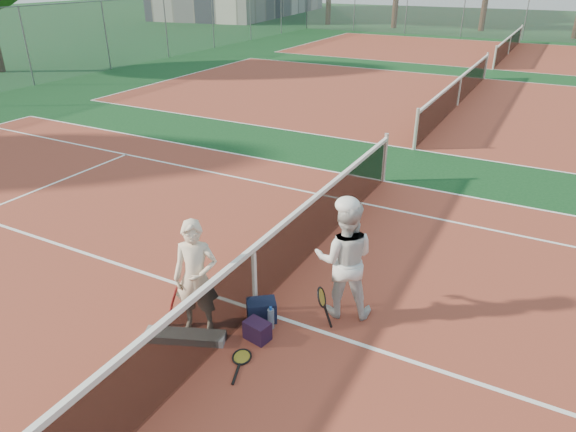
{
  "coord_description": "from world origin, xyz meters",
  "views": [
    {
      "loc": [
        3.18,
        -4.97,
        4.3
      ],
      "look_at": [
        0.0,
        0.97,
        1.05
      ],
      "focal_mm": 32.0,
      "sensor_mm": 36.0,
      "label": 1
    }
  ],
  "objects_px": {
    "net_main": "(254,279)",
    "player_b": "(345,259)",
    "racket_red": "(175,308)",
    "racket_spare": "(242,357)",
    "sports_bag_navy": "(261,311)",
    "water_bottle": "(271,319)",
    "player_a": "(196,278)",
    "racket_black_held": "(321,307)",
    "sports_bag_purple": "(257,331)"
  },
  "relations": [
    {
      "from": "net_main",
      "to": "sports_bag_purple",
      "type": "xyz_separation_m",
      "value": [
        0.35,
        -0.52,
        -0.38
      ]
    },
    {
      "from": "racket_black_held",
      "to": "racket_spare",
      "type": "height_order",
      "value": "racket_black_held"
    },
    {
      "from": "water_bottle",
      "to": "sports_bag_purple",
      "type": "bearing_deg",
      "value": -99.55
    },
    {
      "from": "player_b",
      "to": "sports_bag_purple",
      "type": "xyz_separation_m",
      "value": [
        -0.73,
        -1.07,
        -0.7
      ]
    },
    {
      "from": "player_b",
      "to": "net_main",
      "type": "bearing_deg",
      "value": 6.64
    },
    {
      "from": "sports_bag_navy",
      "to": "water_bottle",
      "type": "bearing_deg",
      "value": -25.44
    },
    {
      "from": "water_bottle",
      "to": "sports_bag_navy",
      "type": "bearing_deg",
      "value": 154.56
    },
    {
      "from": "player_b",
      "to": "racket_black_held",
      "type": "distance_m",
      "value": 0.7
    },
    {
      "from": "water_bottle",
      "to": "player_b",
      "type": "bearing_deg",
      "value": 49.46
    },
    {
      "from": "player_b",
      "to": "sports_bag_navy",
      "type": "bearing_deg",
      "value": 17.89
    },
    {
      "from": "player_b",
      "to": "racket_red",
      "type": "bearing_deg",
      "value": 15.96
    },
    {
      "from": "player_a",
      "to": "racket_spare",
      "type": "xyz_separation_m",
      "value": [
        0.8,
        -0.24,
        -0.77
      ]
    },
    {
      "from": "racket_red",
      "to": "sports_bag_navy",
      "type": "distance_m",
      "value": 1.14
    },
    {
      "from": "racket_black_held",
      "to": "sports_bag_purple",
      "type": "relative_size",
      "value": 1.81
    },
    {
      "from": "racket_red",
      "to": "sports_bag_navy",
      "type": "bearing_deg",
      "value": 6.15
    },
    {
      "from": "net_main",
      "to": "racket_black_held",
      "type": "xyz_separation_m",
      "value": [
        0.95,
        0.12,
        -0.22
      ]
    },
    {
      "from": "racket_red",
      "to": "water_bottle",
      "type": "relative_size",
      "value": 1.94
    },
    {
      "from": "player_b",
      "to": "racket_red",
      "type": "relative_size",
      "value": 2.86
    },
    {
      "from": "player_b",
      "to": "racket_red",
      "type": "distance_m",
      "value": 2.32
    },
    {
      "from": "net_main",
      "to": "player_b",
      "type": "relative_size",
      "value": 6.59
    },
    {
      "from": "racket_spare",
      "to": "sports_bag_purple",
      "type": "height_order",
      "value": "sports_bag_purple"
    },
    {
      "from": "sports_bag_navy",
      "to": "racket_spare",
      "type": "bearing_deg",
      "value": -77.27
    },
    {
      "from": "sports_bag_navy",
      "to": "player_a",
      "type": "bearing_deg",
      "value": -140.1
    },
    {
      "from": "player_b",
      "to": "racket_black_held",
      "type": "height_order",
      "value": "player_b"
    },
    {
      "from": "sports_bag_purple",
      "to": "water_bottle",
      "type": "bearing_deg",
      "value": 80.45
    },
    {
      "from": "net_main",
      "to": "water_bottle",
      "type": "bearing_deg",
      "value": -31.93
    },
    {
      "from": "racket_spare",
      "to": "sports_bag_navy",
      "type": "height_order",
      "value": "sports_bag_navy"
    },
    {
      "from": "sports_bag_navy",
      "to": "sports_bag_purple",
      "type": "bearing_deg",
      "value": -67.01
    },
    {
      "from": "sports_bag_navy",
      "to": "water_bottle",
      "type": "relative_size",
      "value": 1.29
    },
    {
      "from": "net_main",
      "to": "player_a",
      "type": "bearing_deg",
      "value": -123.04
    },
    {
      "from": "racket_red",
      "to": "sports_bag_navy",
      "type": "height_order",
      "value": "racket_red"
    },
    {
      "from": "racket_spare",
      "to": "water_bottle",
      "type": "xyz_separation_m",
      "value": [
        0.03,
        0.67,
        0.14
      ]
    },
    {
      "from": "net_main",
      "to": "sports_bag_purple",
      "type": "distance_m",
      "value": 0.73
    },
    {
      "from": "player_b",
      "to": "player_a",
      "type": "bearing_deg",
      "value": 18.51
    },
    {
      "from": "player_b",
      "to": "racket_red",
      "type": "height_order",
      "value": "player_b"
    },
    {
      "from": "racket_spare",
      "to": "water_bottle",
      "type": "bearing_deg",
      "value": -22.07
    },
    {
      "from": "player_b",
      "to": "sports_bag_purple",
      "type": "distance_m",
      "value": 1.47
    },
    {
      "from": "sports_bag_purple",
      "to": "racket_red",
      "type": "bearing_deg",
      "value": -165.77
    },
    {
      "from": "racket_spare",
      "to": "sports_bag_purple",
      "type": "distance_m",
      "value": 0.42
    },
    {
      "from": "net_main",
      "to": "player_a",
      "type": "relative_size",
      "value": 6.99
    },
    {
      "from": "sports_bag_purple",
      "to": "water_bottle",
      "type": "relative_size",
      "value": 1.06
    },
    {
      "from": "racket_spare",
      "to": "player_b",
      "type": "bearing_deg",
      "value": -45.45
    },
    {
      "from": "racket_spare",
      "to": "sports_bag_navy",
      "type": "xyz_separation_m",
      "value": [
        -0.17,
        0.77,
        0.14
      ]
    },
    {
      "from": "player_a",
      "to": "player_b",
      "type": "relative_size",
      "value": 0.94
    },
    {
      "from": "player_a",
      "to": "racket_spare",
      "type": "bearing_deg",
      "value": -40.26
    },
    {
      "from": "player_a",
      "to": "sports_bag_purple",
      "type": "xyz_separation_m",
      "value": [
        0.79,
        0.16,
        -0.66
      ]
    },
    {
      "from": "player_a",
      "to": "racket_black_held",
      "type": "distance_m",
      "value": 1.68
    },
    {
      "from": "racket_black_held",
      "to": "sports_bag_navy",
      "type": "xyz_separation_m",
      "value": [
        -0.76,
        -0.27,
        -0.14
      ]
    },
    {
      "from": "racket_red",
      "to": "racket_spare",
      "type": "distance_m",
      "value": 1.15
    },
    {
      "from": "racket_red",
      "to": "net_main",
      "type": "bearing_deg",
      "value": 18.43
    }
  ]
}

